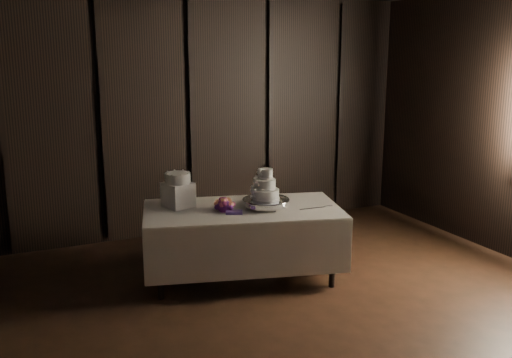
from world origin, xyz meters
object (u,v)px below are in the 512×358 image
(display_table, at_px, (243,240))
(small_cake, at_px, (178,178))
(box_pedestal, at_px, (178,195))
(wedding_cake, at_px, (264,188))
(bouquet, at_px, (225,206))
(cake_stand, at_px, (266,203))

(display_table, bearing_deg, small_cake, 165.26)
(display_table, relative_size, box_pedestal, 8.42)
(wedding_cake, relative_size, small_cake, 1.22)
(bouquet, height_order, box_pedestal, box_pedestal)
(display_table, height_order, wedding_cake, wedding_cake)
(wedding_cake, distance_m, box_pedestal, 0.89)
(box_pedestal, height_order, small_cake, small_cake)
(display_table, distance_m, small_cake, 0.93)
(wedding_cake, bearing_deg, box_pedestal, 157.18)
(bouquet, xyz_separation_m, small_cake, (-0.37, 0.36, 0.24))
(cake_stand, xyz_separation_m, bouquet, (-0.43, 0.05, 0.01))
(bouquet, bearing_deg, cake_stand, -7.18)
(wedding_cake, bearing_deg, display_table, 159.11)
(wedding_cake, distance_m, small_cake, 0.89)
(display_table, relative_size, cake_stand, 4.52)
(wedding_cake, distance_m, bouquet, 0.44)
(cake_stand, xyz_separation_m, wedding_cake, (-0.02, -0.01, 0.17))
(cake_stand, distance_m, bouquet, 0.43)
(display_table, relative_size, bouquet, 5.89)
(wedding_cake, relative_size, box_pedestal, 1.22)
(cake_stand, relative_size, box_pedestal, 1.86)
(cake_stand, distance_m, box_pedestal, 0.90)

